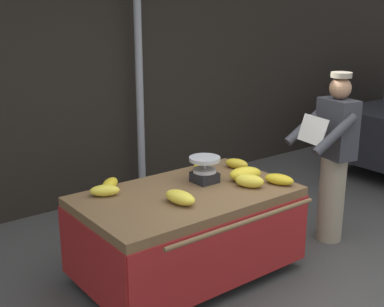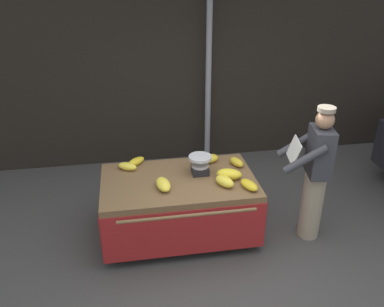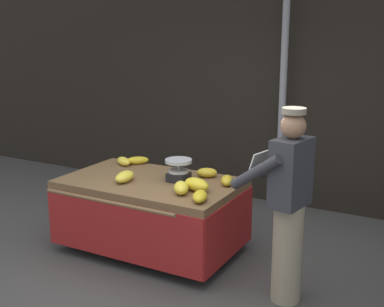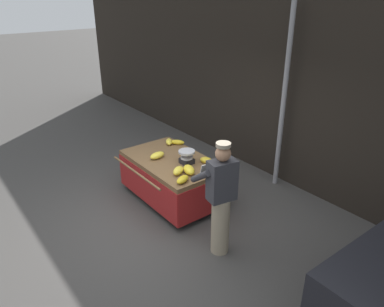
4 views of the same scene
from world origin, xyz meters
TOP-DOWN VIEW (x-y plane):
  - ground_plane at (0.00, 0.00)m, footprint 60.00×60.00m
  - back_wall at (0.00, 2.96)m, footprint 16.00×0.24m
  - street_pole at (0.27, 2.64)m, footprint 0.09×0.09m
  - banana_cart at (-0.48, 0.70)m, footprint 1.86×1.31m
  - weighing_scale at (-0.20, 0.81)m, footprint 0.28×0.28m
  - banana_bunch_0 at (-1.08, 1.05)m, footprint 0.27×0.23m
  - banana_bunch_1 at (-0.97, 1.17)m, footprint 0.27×0.27m
  - banana_bunch_2 at (-0.01, 1.08)m, footprint 0.26×0.23m
  - banana_bunch_3 at (0.30, 0.93)m, footprint 0.20×0.26m
  - banana_bunch_4 at (-0.68, 0.53)m, footprint 0.19×0.32m
  - banana_bunch_5 at (0.12, 0.62)m, footprint 0.34×0.25m
  - banana_bunch_6 at (0.29, 0.36)m, footprint 0.22×0.30m
  - banana_bunch_7 at (0.03, 0.47)m, footprint 0.26×0.29m
  - vendor_person at (1.11, 0.41)m, footprint 0.64×0.59m

SIDE VIEW (x-z plane):
  - ground_plane at x=0.00m, z-range 0.00..0.00m
  - banana_cart at x=-0.48m, z-range 0.19..0.98m
  - banana_bunch_1 at x=-0.97m, z-range 0.79..0.88m
  - banana_bunch_6 at x=0.29m, z-range 0.79..0.89m
  - banana_bunch_0 at x=-1.08m, z-range 0.79..0.89m
  - banana_bunch_3 at x=0.30m, z-range 0.79..0.89m
  - banana_bunch_2 at x=-0.01m, z-range 0.79..0.89m
  - banana_bunch_4 at x=-0.68m, z-range 0.79..0.90m
  - banana_bunch_7 at x=0.03m, z-range 0.79..0.91m
  - banana_bunch_5 at x=0.12m, z-range 0.79..0.92m
  - vendor_person at x=1.11m, z-range 0.02..1.73m
  - weighing_scale at x=-0.20m, z-range 0.79..1.03m
  - street_pole at x=0.27m, z-range 0.00..3.34m
  - back_wall at x=0.00m, z-range 0.00..3.55m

